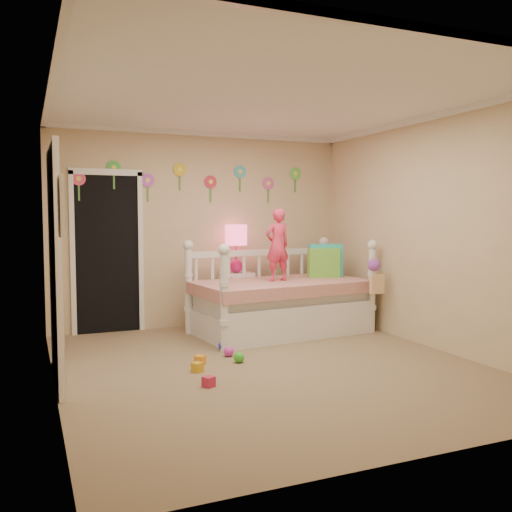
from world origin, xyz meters
name	(u,v)px	position (x,y,z in m)	size (l,w,h in m)	color
floor	(270,366)	(0.00, 0.00, 0.00)	(4.00, 4.50, 0.01)	#7F684C
ceiling	(271,99)	(0.00, 0.00, 2.60)	(4.00, 4.50, 0.01)	white
back_wall	(202,229)	(0.00, 2.25, 1.30)	(4.00, 0.01, 2.60)	tan
left_wall	(51,238)	(-2.00, 0.00, 1.30)	(0.01, 4.50, 2.60)	tan
right_wall	(434,232)	(2.00, 0.00, 1.30)	(0.01, 4.50, 2.60)	tan
crown_molding	(271,102)	(0.00, 0.00, 2.57)	(4.00, 4.50, 0.06)	white
daybed	(281,286)	(0.76, 1.37, 0.60)	(2.21, 1.19, 1.20)	white
pillow_turquoise	(325,261)	(1.48, 1.51, 0.89)	(0.44, 0.15, 0.44)	#25BDA9
pillow_lime	(324,263)	(1.44, 1.47, 0.86)	(0.41, 0.15, 0.39)	#6DC93D
child	(277,245)	(0.71, 1.36, 1.12)	(0.33, 0.22, 0.91)	#F5375D
nightstand	(236,299)	(0.42, 2.07, 0.36)	(0.43, 0.33, 0.71)	white
table_lamp	(236,241)	(0.42, 2.07, 1.15)	(0.30, 0.30, 0.65)	#CF1B72
closet_doorway	(107,251)	(-1.25, 2.23, 1.03)	(0.90, 0.04, 2.07)	black
flower_decals	(195,181)	(-0.09, 2.24, 1.94)	(3.40, 0.02, 0.50)	#B2668C
mirror_closet	(55,265)	(-1.96, 0.30, 1.05)	(0.07, 1.30, 2.10)	white
wall_picture	(61,206)	(-1.97, -0.90, 1.55)	(0.05, 0.34, 0.42)	white
hanging_bag	(375,277)	(1.75, 0.76, 0.73)	(0.20, 0.16, 0.36)	beige
toy_scatter	(217,362)	(-0.50, 0.15, 0.06)	(0.80, 1.30, 0.11)	#996666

